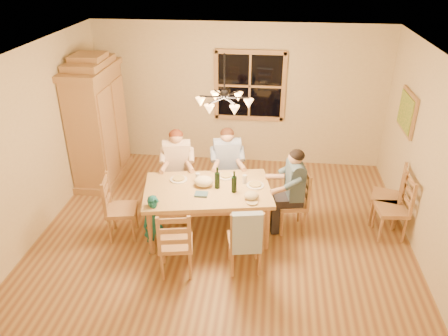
# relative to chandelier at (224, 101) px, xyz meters

# --- Properties ---
(floor) EXTENTS (5.50, 5.50, 0.00)m
(floor) POSITION_rel_chandelier_xyz_m (0.00, 0.00, -2.08)
(floor) COLOR brown
(floor) RESTS_ON ground
(ceiling) EXTENTS (5.50, 5.00, 0.02)m
(ceiling) POSITION_rel_chandelier_xyz_m (0.00, 0.00, 0.62)
(ceiling) COLOR white
(ceiling) RESTS_ON wall_back
(wall_back) EXTENTS (5.50, 0.02, 2.70)m
(wall_back) POSITION_rel_chandelier_xyz_m (0.00, 2.50, -0.73)
(wall_back) COLOR beige
(wall_back) RESTS_ON floor
(wall_left) EXTENTS (0.02, 5.00, 2.70)m
(wall_left) POSITION_rel_chandelier_xyz_m (-2.75, 0.00, -0.73)
(wall_left) COLOR beige
(wall_left) RESTS_ON floor
(wall_right) EXTENTS (0.02, 5.00, 2.70)m
(wall_right) POSITION_rel_chandelier_xyz_m (2.75, 0.00, -0.73)
(wall_right) COLOR beige
(wall_right) RESTS_ON floor
(window) EXTENTS (1.30, 0.06, 1.30)m
(window) POSITION_rel_chandelier_xyz_m (0.20, 2.47, -0.53)
(window) COLOR black
(window) RESTS_ON wall_back
(painting) EXTENTS (0.06, 0.78, 0.64)m
(painting) POSITION_rel_chandelier_xyz_m (2.71, 1.20, -0.48)
(painting) COLOR #A77748
(painting) RESTS_ON wall_right
(chandelier) EXTENTS (0.77, 0.68, 0.71)m
(chandelier) POSITION_rel_chandelier_xyz_m (0.00, 0.00, 0.00)
(chandelier) COLOR black
(chandelier) RESTS_ON ceiling
(armoire) EXTENTS (0.66, 1.40, 2.30)m
(armoire) POSITION_rel_chandelier_xyz_m (-2.42, 1.46, -1.02)
(armoire) COLOR #A77748
(armoire) RESTS_ON floor
(dining_table) EXTENTS (1.99, 1.43, 0.76)m
(dining_table) POSITION_rel_chandelier_xyz_m (-0.24, -0.05, -1.42)
(dining_table) COLOR tan
(dining_table) RESTS_ON floor
(chair_far_left) EXTENTS (0.51, 0.49, 0.99)m
(chair_far_left) POSITION_rel_chandelier_xyz_m (-0.84, 0.71, -1.77)
(chair_far_left) COLOR #9F7046
(chair_far_left) RESTS_ON floor
(chair_far_right) EXTENTS (0.51, 0.49, 0.99)m
(chair_far_right) POSITION_rel_chandelier_xyz_m (-0.05, 0.86, -1.77)
(chair_far_right) COLOR #9F7046
(chair_far_right) RESTS_ON floor
(chair_near_left) EXTENTS (0.51, 0.49, 0.99)m
(chair_near_left) POSITION_rel_chandelier_xyz_m (-0.53, -0.98, -1.77)
(chair_near_left) COLOR #9F7046
(chair_near_left) RESTS_ON floor
(chair_near_right) EXTENTS (0.51, 0.49, 0.99)m
(chair_near_right) POSITION_rel_chandelier_xyz_m (0.36, -0.81, -1.77)
(chair_near_right) COLOR #9F7046
(chair_near_right) RESTS_ON floor
(chair_end_left) EXTENTS (0.49, 0.51, 0.99)m
(chair_end_left) POSITION_rel_chandelier_xyz_m (-1.48, -0.28, -1.77)
(chair_end_left) COLOR #9F7046
(chair_end_left) RESTS_ON floor
(chair_end_right) EXTENTS (0.49, 0.51, 0.99)m
(chair_end_right) POSITION_rel_chandelier_xyz_m (1.00, 0.18, -1.77)
(chair_end_right) COLOR #9F7046
(chair_end_right) RESTS_ON floor
(adult_woman) EXTENTS (0.45, 0.48, 0.87)m
(adult_woman) POSITION_rel_chandelier_xyz_m (-0.84, 0.71, -1.24)
(adult_woman) COLOR beige
(adult_woman) RESTS_ON floor
(adult_plaid_man) EXTENTS (0.45, 0.48, 0.87)m
(adult_plaid_man) POSITION_rel_chandelier_xyz_m (-0.05, 0.86, -1.24)
(adult_plaid_man) COLOR #355193
(adult_plaid_man) RESTS_ON floor
(adult_slate_man) EXTENTS (0.48, 0.45, 0.87)m
(adult_slate_man) POSITION_rel_chandelier_xyz_m (1.00, 0.18, -1.24)
(adult_slate_man) COLOR #455C6E
(adult_slate_man) RESTS_ON floor
(towel) EXTENTS (0.39, 0.17, 0.58)m
(towel) POSITION_rel_chandelier_xyz_m (0.40, -1.00, -1.38)
(towel) COLOR #A1BBDA
(towel) RESTS_ON chair_near_right
(wine_bottle_a) EXTENTS (0.08, 0.08, 0.33)m
(wine_bottle_a) POSITION_rel_chandelier_xyz_m (-0.10, -0.02, -1.15)
(wine_bottle_a) COLOR black
(wine_bottle_a) RESTS_ON dining_table
(wine_bottle_b) EXTENTS (0.08, 0.08, 0.33)m
(wine_bottle_b) POSITION_rel_chandelier_xyz_m (0.15, -0.10, -1.15)
(wine_bottle_b) COLOR black
(wine_bottle_b) RESTS_ON dining_table
(plate_woman) EXTENTS (0.26, 0.26, 0.02)m
(plate_woman) POSITION_rel_chandelier_xyz_m (-0.71, 0.15, -1.31)
(plate_woman) COLOR white
(plate_woman) RESTS_ON dining_table
(plate_plaid) EXTENTS (0.26, 0.26, 0.02)m
(plate_plaid) POSITION_rel_chandelier_xyz_m (-0.01, 0.33, -1.31)
(plate_plaid) COLOR white
(plate_plaid) RESTS_ON dining_table
(plate_slate) EXTENTS (0.26, 0.26, 0.02)m
(plate_slate) POSITION_rel_chandelier_xyz_m (0.44, 0.10, -1.31)
(plate_slate) COLOR white
(plate_slate) RESTS_ON dining_table
(wine_glass_a) EXTENTS (0.06, 0.06, 0.14)m
(wine_glass_a) POSITION_rel_chandelier_xyz_m (-0.41, 0.13, -1.25)
(wine_glass_a) COLOR silver
(wine_glass_a) RESTS_ON dining_table
(wine_glass_b) EXTENTS (0.06, 0.06, 0.14)m
(wine_glass_b) POSITION_rel_chandelier_xyz_m (0.28, 0.16, -1.25)
(wine_glass_b) COLOR silver
(wine_glass_b) RESTS_ON dining_table
(cap) EXTENTS (0.20, 0.20, 0.11)m
(cap) POSITION_rel_chandelier_xyz_m (0.41, -0.27, -1.26)
(cap) COLOR tan
(cap) RESTS_ON dining_table
(napkin) EXTENTS (0.20, 0.17, 0.03)m
(napkin) POSITION_rel_chandelier_xyz_m (-0.30, -0.25, -1.30)
(napkin) COLOR #43677B
(napkin) RESTS_ON dining_table
(cloth_bundle) EXTENTS (0.28, 0.22, 0.15)m
(cloth_bundle) POSITION_rel_chandelier_xyz_m (-0.30, 0.01, -1.24)
(cloth_bundle) COLOR beige
(cloth_bundle) RESTS_ON dining_table
(child) EXTENTS (0.37, 0.28, 0.91)m
(child) POSITION_rel_chandelier_xyz_m (-0.89, -0.62, -1.62)
(child) COLOR #176169
(child) RESTS_ON floor
(chair_spare_front) EXTENTS (0.45, 0.47, 0.99)m
(chair_spare_front) POSITION_rel_chandelier_xyz_m (2.45, 0.17, -1.77)
(chair_spare_front) COLOR #9F7046
(chair_spare_front) RESTS_ON floor
(chair_spare_back) EXTENTS (0.53, 0.54, 0.99)m
(chair_spare_back) POSITION_rel_chandelier_xyz_m (2.45, 0.53, -1.77)
(chair_spare_back) COLOR #9F7046
(chair_spare_back) RESTS_ON floor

